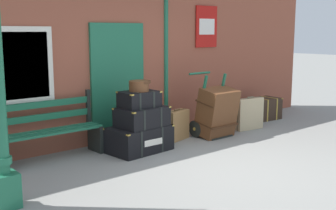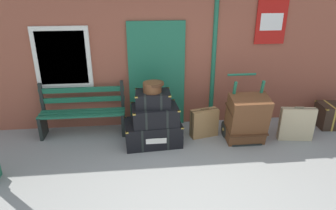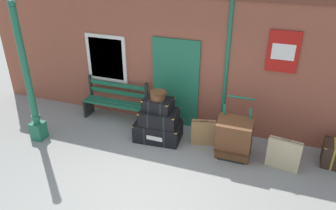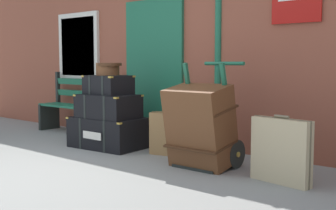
{
  "view_description": "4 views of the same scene",
  "coord_description": "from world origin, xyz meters",
  "px_view_note": "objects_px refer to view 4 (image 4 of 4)",
  "views": [
    {
      "loc": [
        -4.52,
        -3.91,
        1.96
      ],
      "look_at": [
        0.28,
        1.68,
        0.7
      ],
      "focal_mm": 46.18,
      "sensor_mm": 36.0,
      "label": 1
    },
    {
      "loc": [
        -0.62,
        -3.26,
        2.79
      ],
      "look_at": [
        -0.11,
        1.61,
        0.75
      ],
      "focal_mm": 32.23,
      "sensor_mm": 36.0,
      "label": 2
    },
    {
      "loc": [
        1.91,
        -4.12,
        4.06
      ],
      "look_at": [
        -0.2,
        1.79,
        0.81
      ],
      "focal_mm": 34.88,
      "sensor_mm": 36.0,
      "label": 3
    },
    {
      "loc": [
        4.17,
        -2.46,
        1.18
      ],
      "look_at": [
        0.44,
        1.95,
        0.62
      ],
      "focal_mm": 47.21,
      "sensor_mm": 36.0,
      "label": 4
    }
  ],
  "objects_px": {
    "platform_bench": "(79,107)",
    "suitcase_charcoal": "(281,151)",
    "suitcase_olive": "(171,134)",
    "steamer_trunk_middle": "(108,106)",
    "steamer_trunk_base": "(108,132)",
    "porters_trolley": "(209,142)",
    "round_hatbox": "(108,68)",
    "steamer_trunk_top": "(108,85)",
    "large_brown_trunk": "(200,126)"
  },
  "relations": [
    {
      "from": "steamer_trunk_middle",
      "to": "suitcase_olive",
      "type": "xyz_separation_m",
      "value": [
        0.95,
        0.2,
        -0.31
      ]
    },
    {
      "from": "steamer_trunk_base",
      "to": "porters_trolley",
      "type": "distance_m",
      "value": 1.69
    },
    {
      "from": "platform_bench",
      "to": "steamer_trunk_middle",
      "type": "bearing_deg",
      "value": -22.3
    },
    {
      "from": "platform_bench",
      "to": "steamer_trunk_top",
      "type": "height_order",
      "value": "platform_bench"
    },
    {
      "from": "steamer_trunk_middle",
      "to": "suitcase_olive",
      "type": "distance_m",
      "value": 1.02
    },
    {
      "from": "steamer_trunk_top",
      "to": "round_hatbox",
      "type": "relative_size",
      "value": 1.71
    },
    {
      "from": "porters_trolley",
      "to": "suitcase_charcoal",
      "type": "distance_m",
      "value": 0.99
    },
    {
      "from": "steamer_trunk_top",
      "to": "suitcase_charcoal",
      "type": "distance_m",
      "value": 2.71
    },
    {
      "from": "steamer_trunk_middle",
      "to": "steamer_trunk_top",
      "type": "distance_m",
      "value": 0.29
    },
    {
      "from": "large_brown_trunk",
      "to": "suitcase_olive",
      "type": "height_order",
      "value": "large_brown_trunk"
    },
    {
      "from": "platform_bench",
      "to": "steamer_trunk_top",
      "type": "relative_size",
      "value": 2.58
    },
    {
      "from": "steamer_trunk_top",
      "to": "suitcase_charcoal",
      "type": "relative_size",
      "value": 0.92
    },
    {
      "from": "round_hatbox",
      "to": "steamer_trunk_middle",
      "type": "bearing_deg",
      "value": -44.49
    },
    {
      "from": "suitcase_charcoal",
      "to": "steamer_trunk_top",
      "type": "bearing_deg",
      "value": 176.61
    },
    {
      "from": "platform_bench",
      "to": "steamer_trunk_middle",
      "type": "distance_m",
      "value": 1.47
    },
    {
      "from": "suitcase_olive",
      "to": "round_hatbox",
      "type": "bearing_deg",
      "value": -170.03
    },
    {
      "from": "porters_trolley",
      "to": "suitcase_charcoal",
      "type": "bearing_deg",
      "value": -10.3
    },
    {
      "from": "round_hatbox",
      "to": "large_brown_trunk",
      "type": "distance_m",
      "value": 1.8
    },
    {
      "from": "steamer_trunk_top",
      "to": "porters_trolley",
      "type": "relative_size",
      "value": 0.52
    },
    {
      "from": "round_hatbox",
      "to": "steamer_trunk_top",
      "type": "bearing_deg",
      "value": 109.12
    },
    {
      "from": "steamer_trunk_base",
      "to": "suitcase_olive",
      "type": "distance_m",
      "value": 1.0
    },
    {
      "from": "platform_bench",
      "to": "porters_trolley",
      "type": "height_order",
      "value": "porters_trolley"
    },
    {
      "from": "steamer_trunk_base",
      "to": "round_hatbox",
      "type": "bearing_deg",
      "value": -9.01
    },
    {
      "from": "round_hatbox",
      "to": "porters_trolley",
      "type": "bearing_deg",
      "value": 0.73
    },
    {
      "from": "suitcase_olive",
      "to": "platform_bench",
      "type": "bearing_deg",
      "value": 171.25
    },
    {
      "from": "steamer_trunk_base",
      "to": "large_brown_trunk",
      "type": "height_order",
      "value": "large_brown_trunk"
    },
    {
      "from": "large_brown_trunk",
      "to": "round_hatbox",
      "type": "bearing_deg",
      "value": 174.7
    },
    {
      "from": "suitcase_olive",
      "to": "steamer_trunk_middle",
      "type": "bearing_deg",
      "value": -168.1
    },
    {
      "from": "steamer_trunk_middle",
      "to": "suitcase_olive",
      "type": "bearing_deg",
      "value": 11.9
    },
    {
      "from": "suitcase_charcoal",
      "to": "suitcase_olive",
      "type": "bearing_deg",
      "value": 168.94
    },
    {
      "from": "round_hatbox",
      "to": "suitcase_olive",
      "type": "height_order",
      "value": "round_hatbox"
    },
    {
      "from": "suitcase_charcoal",
      "to": "suitcase_olive",
      "type": "xyz_separation_m",
      "value": [
        -1.67,
        0.33,
        -0.05
      ]
    },
    {
      "from": "porters_trolley",
      "to": "suitcase_charcoal",
      "type": "height_order",
      "value": "porters_trolley"
    },
    {
      "from": "suitcase_charcoal",
      "to": "steamer_trunk_base",
      "type": "bearing_deg",
      "value": 176.63
    },
    {
      "from": "steamer_trunk_middle",
      "to": "porters_trolley",
      "type": "height_order",
      "value": "porters_trolley"
    },
    {
      "from": "porters_trolley",
      "to": "steamer_trunk_middle",
      "type": "bearing_deg",
      "value": -178.28
    },
    {
      "from": "platform_bench",
      "to": "porters_trolley",
      "type": "xyz_separation_m",
      "value": [
        3.0,
        -0.5,
        -0.17
      ]
    },
    {
      "from": "platform_bench",
      "to": "suitcase_charcoal",
      "type": "xyz_separation_m",
      "value": [
        3.97,
        -0.68,
        -0.13
      ]
    },
    {
      "from": "large_brown_trunk",
      "to": "suitcase_charcoal",
      "type": "distance_m",
      "value": 0.98
    },
    {
      "from": "steamer_trunk_top",
      "to": "suitcase_olive",
      "type": "distance_m",
      "value": 1.16
    },
    {
      "from": "steamer_trunk_base",
      "to": "porters_trolley",
      "type": "xyz_separation_m",
      "value": [
        1.69,
        0.02,
        0.06
      ]
    },
    {
      "from": "platform_bench",
      "to": "suitcase_olive",
      "type": "height_order",
      "value": "platform_bench"
    },
    {
      "from": "platform_bench",
      "to": "round_hatbox",
      "type": "xyz_separation_m",
      "value": [
        1.32,
        -0.53,
        0.65
      ]
    },
    {
      "from": "platform_bench",
      "to": "porters_trolley",
      "type": "bearing_deg",
      "value": -9.54
    },
    {
      "from": "platform_bench",
      "to": "suitcase_charcoal",
      "type": "height_order",
      "value": "platform_bench"
    },
    {
      "from": "steamer_trunk_base",
      "to": "suitcase_charcoal",
      "type": "distance_m",
      "value": 2.67
    },
    {
      "from": "platform_bench",
      "to": "steamer_trunk_top",
      "type": "distance_m",
      "value": 1.48
    },
    {
      "from": "platform_bench",
      "to": "round_hatbox",
      "type": "distance_m",
      "value": 1.57
    },
    {
      "from": "steamer_trunk_top",
      "to": "large_brown_trunk",
      "type": "xyz_separation_m",
      "value": [
        1.68,
        -0.16,
        -0.4
      ]
    },
    {
      "from": "steamer_trunk_top",
      "to": "suitcase_olive",
      "type": "relative_size",
      "value": 1.07
    }
  ]
}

